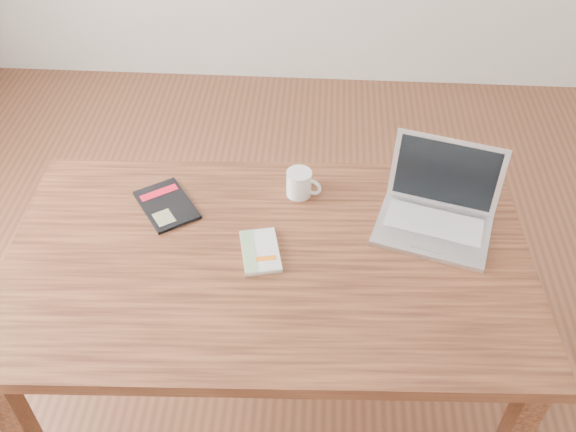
# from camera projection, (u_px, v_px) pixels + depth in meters

# --- Properties ---
(room) EXTENTS (4.04, 4.04, 2.70)m
(room) POSITION_uv_depth(u_px,v_px,m) (243.00, 22.00, 1.48)
(room) COLOR #542F1C
(room) RESTS_ON ground
(desk) EXTENTS (1.49, 0.89, 0.75)m
(desk) POSITION_uv_depth(u_px,v_px,m) (269.00, 278.00, 1.83)
(desk) COLOR #502A18
(desk) RESTS_ON ground
(white_guidebook) EXTENTS (0.13, 0.18, 0.01)m
(white_guidebook) POSITION_uv_depth(u_px,v_px,m) (260.00, 251.00, 1.77)
(white_guidebook) COLOR silver
(white_guidebook) RESTS_ON desk
(black_guidebook) EXTENTS (0.23, 0.25, 0.01)m
(black_guidebook) POSITION_uv_depth(u_px,v_px,m) (166.00, 205.00, 1.91)
(black_guidebook) COLOR black
(black_guidebook) RESTS_ON desk
(laptop) EXTENTS (0.38, 0.35, 0.22)m
(laptop) POSITION_uv_depth(u_px,v_px,m) (437.00, 209.00, 1.84)
(laptop) COLOR silver
(laptop) RESTS_ON desk
(coffee_mug) EXTENTS (0.11, 0.08, 0.08)m
(coffee_mug) POSITION_uv_depth(u_px,v_px,m) (300.00, 183.00, 1.93)
(coffee_mug) COLOR white
(coffee_mug) RESTS_ON desk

